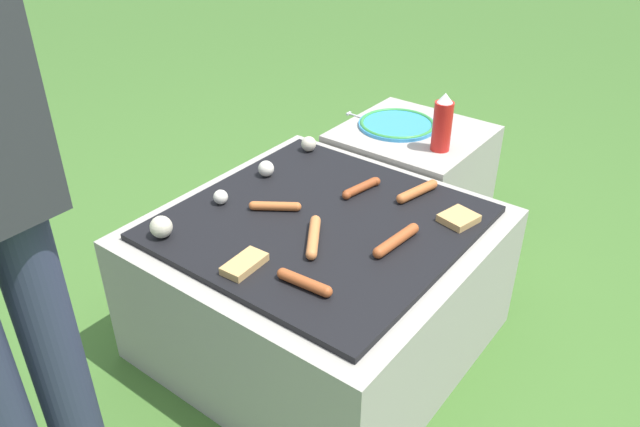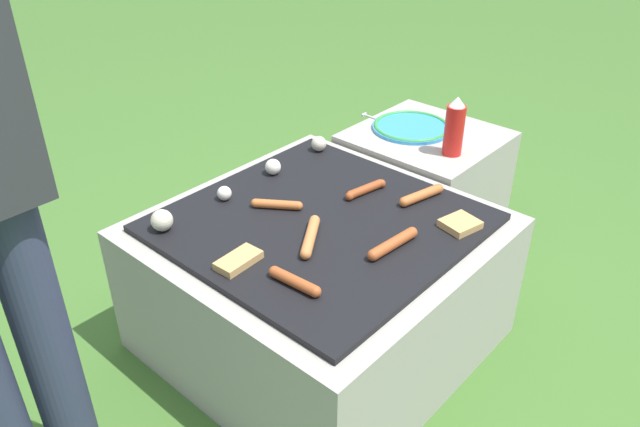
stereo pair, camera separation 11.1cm
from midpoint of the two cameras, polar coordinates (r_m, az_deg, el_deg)
ground_plane at (r=1.95m, az=1.66°, el=-11.28°), size 14.00×14.00×0.00m
grill at (r=1.82m, az=1.77°, el=-6.38°), size 0.85×0.85×0.43m
side_ledge at (r=2.33m, az=10.67°, el=2.31°), size 0.47×0.48×0.43m
sausage_mid_right at (r=1.81m, az=11.02°, el=1.63°), size 0.16×0.06×0.03m
sausage_front_right at (r=1.60m, az=1.11°, el=-2.16°), size 0.16×0.12×0.03m
sausage_front_center at (r=1.82m, az=5.96°, el=2.14°), size 0.15×0.05×0.03m
sausage_mid_left at (r=1.74m, az=-2.15°, el=0.80°), size 0.09×0.13×0.02m
sausage_back_right at (r=1.45m, az=-0.13°, el=-6.28°), size 0.04×0.15×0.03m
sausage_back_center at (r=1.59m, az=8.69°, el=-2.78°), size 0.18×0.04×0.03m
bread_slice_left at (r=1.53m, az=-5.39°, el=-4.34°), size 0.12×0.07×0.02m
bread_slice_center at (r=1.71m, az=14.53°, el=-0.97°), size 0.11×0.10×0.02m
mushroom_row at (r=1.83m, az=-5.67°, el=2.75°), size 0.69×0.07×0.06m
plate_colorful at (r=2.26m, az=9.78°, el=7.80°), size 0.28×0.28×0.02m
condiment_bottle at (r=2.07m, az=13.72°, el=7.64°), size 0.06×0.06×0.20m
fork_utensil at (r=2.31m, az=7.14°, el=8.38°), size 0.02×0.21×0.01m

